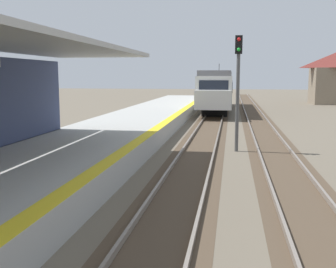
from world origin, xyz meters
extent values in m
cube|color=#A8A8A3|center=(-2.50, 16.00, 0.45)|extent=(5.00, 80.00, 0.90)
cube|color=yellow|center=(-0.25, 16.00, 0.90)|extent=(0.50, 80.00, 0.01)
cube|color=#4C3D2D|center=(1.90, 20.00, 0.00)|extent=(2.34, 120.00, 0.01)
cube|color=slate|center=(1.18, 20.00, 0.08)|extent=(0.08, 120.00, 0.15)
cube|color=slate|center=(2.62, 20.00, 0.08)|extent=(0.08, 120.00, 0.15)
cube|color=#4C3D2D|center=(5.30, 20.00, 0.00)|extent=(2.34, 120.00, 0.01)
cube|color=slate|center=(4.58, 20.00, 0.08)|extent=(0.08, 120.00, 0.15)
cube|color=slate|center=(6.02, 20.00, 0.08)|extent=(0.08, 120.00, 0.15)
cube|color=silver|center=(1.90, 44.16, 2.07)|extent=(2.90, 18.00, 2.70)
cube|color=slate|center=(1.90, 44.16, 3.64)|extent=(2.67, 18.00, 0.44)
cube|color=black|center=(1.90, 35.14, 2.48)|extent=(2.32, 0.06, 1.21)
cube|color=silver|center=(1.90, 34.36, 1.60)|extent=(2.78, 1.60, 1.49)
cube|color=black|center=(3.36, 44.16, 2.48)|extent=(0.04, 15.84, 0.86)
cylinder|color=#333333|center=(1.90, 47.76, 4.31)|extent=(0.06, 0.06, 0.90)
cube|color=black|center=(1.90, 38.31, 0.36)|extent=(2.17, 2.20, 0.72)
cube|color=black|center=(1.90, 50.01, 0.36)|extent=(2.17, 2.20, 0.72)
cylinder|color=#4C4C4C|center=(3.60, 21.34, 2.20)|extent=(0.16, 0.16, 4.40)
cube|color=black|center=(3.60, 21.34, 4.80)|extent=(0.32, 0.24, 0.80)
sphere|color=red|center=(3.60, 21.20, 5.02)|extent=(0.16, 0.16, 0.16)
sphere|color=green|center=(3.60, 21.20, 4.58)|extent=(0.16, 0.16, 0.16)
camera|label=1|loc=(3.36, 2.63, 3.43)|focal=43.68mm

